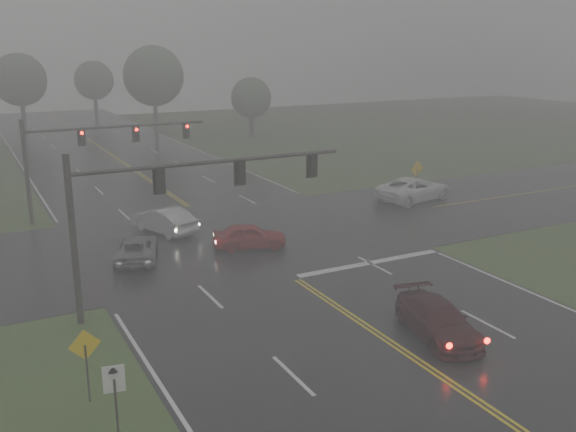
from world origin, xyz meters
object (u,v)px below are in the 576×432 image
sedan_red (250,248)px  signal_gantry_far (85,147)px  car_grey (137,260)px  sedan_silver (165,233)px  pickup_white (413,200)px  sedan_maroon (436,337)px  signal_gantry_near (163,197)px

sedan_red → signal_gantry_far: (-6.58, 10.84, 4.63)m
sedan_red → signal_gantry_far: signal_gantry_far is taller
signal_gantry_far → sedan_red: bearing=-58.7°
car_grey → signal_gantry_far: size_ratio=0.39×
sedan_red → sedan_silver: size_ratio=0.87×
sedan_silver → car_grey: sedan_silver is taller
car_grey → signal_gantry_far: signal_gantry_far is taller
pickup_white → sedan_red: bearing=94.9°
sedan_maroon → sedan_red: 13.67m
signal_gantry_near → signal_gantry_far: size_ratio=1.04×
pickup_white → signal_gantry_far: 23.01m
sedan_red → sedan_silver: bearing=50.5°
sedan_silver → signal_gantry_far: size_ratio=0.40×
car_grey → signal_gantry_far: (-0.47, 9.87, 4.63)m
signal_gantry_near → car_grey: bearing=87.1°
sedan_silver → car_grey: bearing=36.4°
car_grey → signal_gantry_near: signal_gantry_near is taller
sedan_red → car_grey: bearing=98.6°
sedan_silver → signal_gantry_near: signal_gantry_near is taller
sedan_silver → signal_gantry_far: 8.05m
pickup_white → signal_gantry_near: 24.42m
sedan_maroon → sedan_red: bearing=110.5°
sedan_silver → car_grey: 5.01m
pickup_white → signal_gantry_far: size_ratio=0.52×
sedan_maroon → pickup_white: (13.16, 18.17, 0.00)m
pickup_white → signal_gantry_near: size_ratio=0.49×
sedan_maroon → signal_gantry_far: bearing=121.7°
sedan_silver → signal_gantry_far: signal_gantry_far is taller
sedan_maroon → sedan_red: sedan_maroon is taller
pickup_white → sedan_maroon: bearing=131.9°
sedan_silver → signal_gantry_near: size_ratio=0.38×
car_grey → signal_gantry_far: bearing=-68.9°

